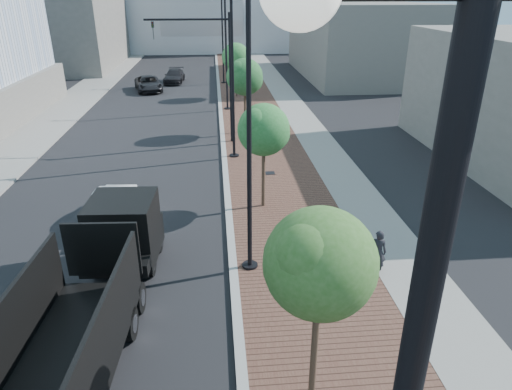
{
  "coord_description": "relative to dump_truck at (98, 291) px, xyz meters",
  "views": [
    {
      "loc": [
        -0.43,
        -3.83,
        9.11
      ],
      "look_at": [
        1.0,
        12.0,
        2.0
      ],
      "focal_mm": 32.04,
      "sensor_mm": 36.0,
      "label": 1
    }
  ],
  "objects": [
    {
      "name": "streetlight_4",
      "position": [
        4.56,
        38.69,
        3.55
      ],
      "size": [
        1.72,
        0.56,
        9.28
      ],
      "color": "black",
      "rests_on": "ground"
    },
    {
      "name": "tree_3",
      "position": [
        5.6,
        31.72,
        2.37
      ],
      "size": [
        2.54,
        2.52,
        4.92
      ],
      "color": "#382619",
      "rests_on": "ground"
    },
    {
      "name": "tree_0",
      "position": [
        5.6,
        -3.28,
        2.71
      ],
      "size": [
        2.43,
        2.39,
        5.2
      ],
      "color": "#382619",
      "rests_on": "ground"
    },
    {
      "name": "streetlight_3",
      "position": [
        4.44,
        26.69,
        3.07
      ],
      "size": [
        1.44,
        0.56,
        9.21
      ],
      "color": "black",
      "rests_on": "ground"
    },
    {
      "name": "commercial_block_nw",
      "position": [
        -16.04,
        52.69,
        3.73
      ],
      "size": [
        14.0,
        20.0,
        10.0
      ],
      "primitive_type": "cube",
      "color": "#5D5A54",
      "rests_on": "ground"
    },
    {
      "name": "streetlight_1",
      "position": [
        4.44,
        2.69,
        3.07
      ],
      "size": [
        1.44,
        0.56,
        9.21
      ],
      "color": "black",
      "rests_on": "ground"
    },
    {
      "name": "tree_2",
      "position": [
        5.6,
        19.72,
        2.61
      ],
      "size": [
        2.48,
        2.45,
        5.13
      ],
      "color": "#382619",
      "rests_on": "ground"
    },
    {
      "name": "traffic_mast",
      "position": [
        3.66,
        17.69,
        3.71
      ],
      "size": [
        5.09,
        0.2,
        8.0
      ],
      "color": "black",
      "rests_on": "ground"
    },
    {
      "name": "tree_1",
      "position": [
        5.6,
        7.72,
        2.41
      ],
      "size": [
        2.32,
        2.26,
        4.83
      ],
      "color": "#382619",
      "rests_on": "ground"
    },
    {
      "name": "commercial_block_ne",
      "position": [
        19.96,
        42.69,
        2.73
      ],
      "size": [
        12.0,
        22.0,
        8.0
      ],
      "primitive_type": "cube",
      "color": "#65615B",
      "rests_on": "ground"
    },
    {
      "name": "utility_cover_1",
      "position": [
        6.36,
        0.69,
        -1.14
      ],
      "size": [
        0.5,
        0.5,
        0.02
      ],
      "primitive_type": "cube",
      "color": "black",
      "rests_on": "sidewalk"
    },
    {
      "name": "sidewalk",
      "position": [
        7.46,
        32.69,
        -1.21
      ],
      "size": [
        7.0,
        140.0,
        0.12
      ],
      "primitive_type": "cube",
      "color": "#4C2D23",
      "rests_on": "ground"
    },
    {
      "name": "dump_truck",
      "position": [
        0.0,
        0.0,
        0.0
      ],
      "size": [
        2.93,
        13.41,
        3.02
      ],
      "rotation": [
        0.0,
        0.0,
        -0.06
      ],
      "color": "black",
      "rests_on": "ground"
    },
    {
      "name": "dark_car_far",
      "position": [
        -0.77,
        39.94,
        -0.59
      ],
      "size": [
        2.19,
        4.82,
        1.37
      ],
      "primitive_type": "imported",
      "rotation": [
        0.0,
        0.0,
        -0.06
      ],
      "color": "black",
      "rests_on": "ground"
    },
    {
      "name": "streetlight_2",
      "position": [
        4.56,
        14.69,
        3.55
      ],
      "size": [
        1.72,
        0.56,
        9.28
      ],
      "color": "black",
      "rests_on": "ground"
    },
    {
      "name": "curb",
      "position": [
        3.96,
        32.69,
        -1.2
      ],
      "size": [
        0.3,
        140.0,
        0.14
      ],
      "primitive_type": "cube",
      "color": "gray",
      "rests_on": "ground"
    },
    {
      "name": "pedestrian",
      "position": [
        8.97,
        2.1,
        -0.45
      ],
      "size": [
        0.71,
        0.59,
        1.66
      ],
      "primitive_type": "imported",
      "rotation": [
        0.0,
        0.0,
        2.77
      ],
      "color": "black",
      "rests_on": "ground"
    },
    {
      "name": "convention_center",
      "position": [
        1.96,
        77.69,
        4.73
      ],
      "size": [
        50.0,
        30.0,
        50.0
      ],
      "color": "#B4B9BF",
      "rests_on": "ground"
    },
    {
      "name": "concrete_strip",
      "position": [
        10.16,
        32.69,
        -1.21
      ],
      "size": [
        2.4,
        140.0,
        0.13
      ],
      "primitive_type": "cube",
      "color": "slate",
      "rests_on": "ground"
    },
    {
      "name": "white_sedan",
      "position": [
        -1.09,
        6.78,
        -0.6
      ],
      "size": [
        1.77,
        4.17,
        1.34
      ],
      "primitive_type": "imported",
      "rotation": [
        0.0,
        0.0,
        -0.09
      ],
      "color": "white",
      "rests_on": "ground"
    },
    {
      "name": "west_sidewalk",
      "position": [
        -9.04,
        32.69,
        -1.21
      ],
      "size": [
        4.0,
        140.0,
        0.12
      ],
      "primitive_type": "cube",
      "color": "slate",
      "rests_on": "ground"
    },
    {
      "name": "utility_cover_2",
      "position": [
        6.36,
        11.69,
        -1.14
      ],
      "size": [
        0.5,
        0.5,
        0.02
      ],
      "primitive_type": "cube",
      "color": "black",
      "rests_on": "sidewalk"
    },
    {
      "name": "dark_car_mid",
      "position": [
        -3.0,
        35.54,
        -0.56
      ],
      "size": [
        3.48,
        5.54,
        1.43
      ],
      "primitive_type": "imported",
      "rotation": [
        0.0,
        0.0,
        0.23
      ],
      "color": "black",
      "rests_on": "ground"
    }
  ]
}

